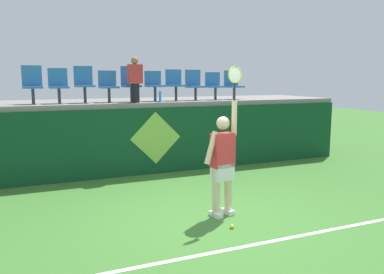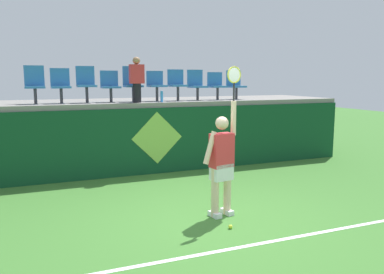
{
  "view_description": "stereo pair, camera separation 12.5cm",
  "coord_description": "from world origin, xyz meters",
  "px_view_note": "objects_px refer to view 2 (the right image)",
  "views": [
    {
      "loc": [
        -2.8,
        -5.53,
        2.32
      ],
      "look_at": [
        0.09,
        1.22,
        1.21
      ],
      "focal_mm": 36.53,
      "sensor_mm": 36.0,
      "label": 1
    },
    {
      "loc": [
        -2.69,
        -5.58,
        2.32
      ],
      "look_at": [
        0.09,
        1.22,
        1.21
      ],
      "focal_mm": 36.53,
      "sensor_mm": 36.0,
      "label": 2
    }
  ],
  "objects_px": {
    "tennis_player": "(222,161)",
    "water_bottle": "(162,97)",
    "stadium_chair_5": "(156,84)",
    "stadium_chair_8": "(217,84)",
    "stadium_chair_7": "(196,84)",
    "tennis_ball": "(230,227)",
    "spectator_0": "(137,79)",
    "stadium_chair_6": "(177,83)",
    "stadium_chair_4": "(132,82)",
    "stadium_chair_3": "(110,85)",
    "stadium_chair_1": "(61,84)",
    "stadium_chair_9": "(235,84)",
    "stadium_chair_0": "(35,83)",
    "stadium_chair_2": "(86,82)"
  },
  "relations": [
    {
      "from": "stadium_chair_7",
      "to": "water_bottle",
      "type": "bearing_deg",
      "value": -154.14
    },
    {
      "from": "tennis_player",
      "to": "stadium_chair_5",
      "type": "relative_size",
      "value": 3.25
    },
    {
      "from": "tennis_ball",
      "to": "stadium_chair_5",
      "type": "relative_size",
      "value": 0.09
    },
    {
      "from": "stadium_chair_3",
      "to": "stadium_chair_9",
      "type": "height_order",
      "value": "stadium_chair_9"
    },
    {
      "from": "stadium_chair_3",
      "to": "stadium_chair_7",
      "type": "bearing_deg",
      "value": 0.13
    },
    {
      "from": "stadium_chair_1",
      "to": "stadium_chair_6",
      "type": "xyz_separation_m",
      "value": [
        2.93,
        -0.0,
        0.01
      ]
    },
    {
      "from": "stadium_chair_3",
      "to": "stadium_chair_5",
      "type": "height_order",
      "value": "same"
    },
    {
      "from": "stadium_chair_7",
      "to": "stadium_chair_5",
      "type": "bearing_deg",
      "value": -179.57
    },
    {
      "from": "stadium_chair_3",
      "to": "stadium_chair_4",
      "type": "xyz_separation_m",
      "value": [
        0.56,
        0.01,
        0.05
      ]
    },
    {
      "from": "tennis_ball",
      "to": "spectator_0",
      "type": "xyz_separation_m",
      "value": [
        -0.37,
        4.2,
        2.27
      ]
    },
    {
      "from": "stadium_chair_1",
      "to": "stadium_chair_9",
      "type": "xyz_separation_m",
      "value": [
        4.67,
        0.0,
        -0.02
      ]
    },
    {
      "from": "stadium_chair_0",
      "to": "stadium_chair_9",
      "type": "distance_m",
      "value": 5.24
    },
    {
      "from": "water_bottle",
      "to": "stadium_chair_5",
      "type": "height_order",
      "value": "stadium_chair_5"
    },
    {
      "from": "stadium_chair_6",
      "to": "spectator_0",
      "type": "xyz_separation_m",
      "value": [
        -1.2,
        -0.44,
        0.11
      ]
    },
    {
      "from": "tennis_ball",
      "to": "stadium_chair_0",
      "type": "xyz_separation_m",
      "value": [
        -2.67,
        4.65,
        2.17
      ]
    },
    {
      "from": "spectator_0",
      "to": "tennis_player",
      "type": "bearing_deg",
      "value": -81.89
    },
    {
      "from": "stadium_chair_1",
      "to": "tennis_player",
      "type": "bearing_deg",
      "value": -61.01
    },
    {
      "from": "tennis_ball",
      "to": "stadium_chair_1",
      "type": "relative_size",
      "value": 0.08
    },
    {
      "from": "stadium_chair_2",
      "to": "stadium_chair_7",
      "type": "xyz_separation_m",
      "value": [
        2.9,
        -0.0,
        -0.05
      ]
    },
    {
      "from": "stadium_chair_3",
      "to": "spectator_0",
      "type": "height_order",
      "value": "spectator_0"
    },
    {
      "from": "stadium_chair_0",
      "to": "stadium_chair_3",
      "type": "bearing_deg",
      "value": -0.32
    },
    {
      "from": "stadium_chair_8",
      "to": "stadium_chair_7",
      "type": "bearing_deg",
      "value": 179.33
    },
    {
      "from": "tennis_ball",
      "to": "stadium_chair_6",
      "type": "height_order",
      "value": "stadium_chair_6"
    },
    {
      "from": "stadium_chair_0",
      "to": "stadium_chair_6",
      "type": "distance_m",
      "value": 3.49
    },
    {
      "from": "stadium_chair_4",
      "to": "stadium_chair_6",
      "type": "bearing_deg",
      "value": -0.39
    },
    {
      "from": "stadium_chair_3",
      "to": "stadium_chair_5",
      "type": "relative_size",
      "value": 1.0
    },
    {
      "from": "water_bottle",
      "to": "stadium_chair_4",
      "type": "distance_m",
      "value": 0.89
    },
    {
      "from": "stadium_chair_2",
      "to": "stadium_chair_9",
      "type": "distance_m",
      "value": 4.08
    },
    {
      "from": "tennis_player",
      "to": "tennis_ball",
      "type": "bearing_deg",
      "value": -103.02
    },
    {
      "from": "stadium_chair_2",
      "to": "stadium_chair_8",
      "type": "distance_m",
      "value": 3.5
    },
    {
      "from": "stadium_chair_3",
      "to": "stadium_chair_8",
      "type": "relative_size",
      "value": 1.03
    },
    {
      "from": "stadium_chair_9",
      "to": "stadium_chair_8",
      "type": "bearing_deg",
      "value": -179.38
    },
    {
      "from": "tennis_player",
      "to": "stadium_chair_6",
      "type": "bearing_deg",
      "value": 80.42
    },
    {
      "from": "water_bottle",
      "to": "spectator_0",
      "type": "distance_m",
      "value": 0.74
    },
    {
      "from": "stadium_chair_1",
      "to": "stadium_chair_5",
      "type": "xyz_separation_m",
      "value": [
        2.35,
        -0.01,
        -0.01
      ]
    },
    {
      "from": "tennis_player",
      "to": "water_bottle",
      "type": "height_order",
      "value": "tennis_player"
    },
    {
      "from": "tennis_player",
      "to": "water_bottle",
      "type": "xyz_separation_m",
      "value": [
        0.08,
        3.48,
        0.92
      ]
    },
    {
      "from": "tennis_ball",
      "to": "stadium_chair_3",
      "type": "bearing_deg",
      "value": 101.43
    },
    {
      "from": "stadium_chair_6",
      "to": "stadium_chair_8",
      "type": "bearing_deg",
      "value": -0.14
    },
    {
      "from": "tennis_player",
      "to": "stadium_chair_5",
      "type": "bearing_deg",
      "value": 88.48
    },
    {
      "from": "stadium_chair_9",
      "to": "tennis_player",
      "type": "bearing_deg",
      "value": -120.96
    },
    {
      "from": "tennis_ball",
      "to": "stadium_chair_4",
      "type": "distance_m",
      "value": 5.15
    },
    {
      "from": "stadium_chair_4",
      "to": "stadium_chair_5",
      "type": "height_order",
      "value": "stadium_chair_4"
    },
    {
      "from": "tennis_ball",
      "to": "stadium_chair_3",
      "type": "distance_m",
      "value": 5.19
    },
    {
      "from": "stadium_chair_0",
      "to": "stadium_chair_5",
      "type": "xyz_separation_m",
      "value": [
        2.92,
        -0.01,
        -0.03
      ]
    },
    {
      "from": "stadium_chair_3",
      "to": "stadium_chair_0",
      "type": "bearing_deg",
      "value": 179.68
    },
    {
      "from": "tennis_player",
      "to": "water_bottle",
      "type": "relative_size",
      "value": 9.19
    },
    {
      "from": "stadium_chair_1",
      "to": "stadium_chair_8",
      "type": "xyz_separation_m",
      "value": [
        4.08,
        -0.01,
        -0.04
      ]
    },
    {
      "from": "stadium_chair_2",
      "to": "stadium_chair_4",
      "type": "relative_size",
      "value": 0.99
    },
    {
      "from": "stadium_chair_1",
      "to": "water_bottle",
      "type": "bearing_deg",
      "value": -13.68
    }
  ]
}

